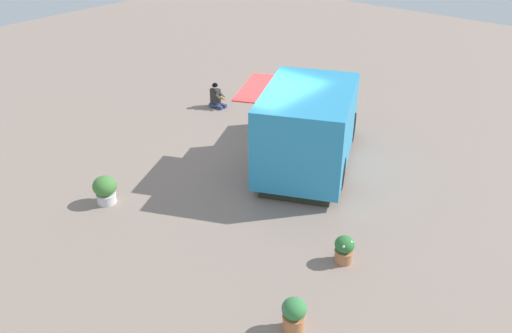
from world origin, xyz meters
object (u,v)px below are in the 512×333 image
object	(u,v)px
planter_flowering_far	(344,249)
planter_flowering_near	(105,189)
food_truck	(310,126)
person_customer	(216,98)
planter_flowering_side	(294,314)

from	to	relation	value
planter_flowering_far	planter_flowering_near	bearing A→B (deg)	17.11
food_truck	planter_flowering_far	bearing A→B (deg)	133.97
planter_flowering_far	person_customer	bearing A→B (deg)	-29.71
planter_flowering_side	food_truck	bearing A→B (deg)	-58.03
food_truck	person_customer	xyz separation A→B (m)	(4.67, -1.27, -0.78)
food_truck	planter_flowering_far	distance (m)	4.40
planter_flowering_near	planter_flowering_far	size ratio (longest dim) A/B	1.17
food_truck	planter_flowering_far	xyz separation A→B (m)	(-3.01, 3.12, -0.78)
planter_flowering_far	planter_flowering_side	distance (m)	2.19
planter_flowering_far	food_truck	bearing A→B (deg)	-46.03
person_customer	planter_flowering_side	world-z (taller)	person_customer
planter_flowering_side	planter_flowering_far	bearing A→B (deg)	-82.32
planter_flowering_far	planter_flowering_side	bearing A→B (deg)	97.68
food_truck	planter_flowering_side	size ratio (longest dim) A/B	7.78
person_customer	planter_flowering_near	world-z (taller)	person_customer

